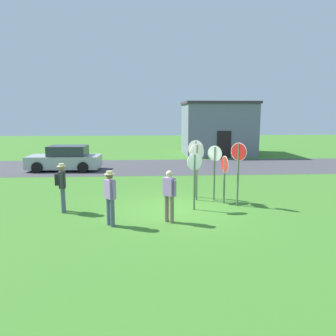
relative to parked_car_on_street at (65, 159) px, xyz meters
name	(u,v)px	position (x,y,z in m)	size (l,w,h in m)	color
ground_plane	(174,210)	(6.00, -8.81, -0.69)	(80.00, 80.00, 0.00)	#3D7528
street_asphalt	(163,167)	(6.00, 1.01, -0.68)	(60.00, 6.40, 0.01)	#424247
building_background	(217,128)	(10.93, 7.61, 1.51)	(5.79, 5.49, 4.38)	slate
parked_car_on_street	(65,159)	(0.00, 0.00, 0.00)	(4.36, 2.14, 1.51)	#A5A8AD
stop_sign_rear_right	(215,164)	(7.70, -7.54, 0.78)	(0.49, 0.40, 2.21)	#51664C
stop_sign_leaning_left	(196,159)	(7.03, -6.98, 0.93)	(0.58, 0.45, 2.38)	#51664C
stop_sign_nearest	(197,162)	(7.00, -7.47, 0.88)	(0.63, 0.40, 2.30)	#51664C
stop_sign_low_front	(194,172)	(6.73, -8.79, 0.70)	(0.57, 0.26, 2.08)	#51664C
stop_sign_far_back	(238,164)	(8.43, -8.37, 0.93)	(0.47, 0.51, 2.40)	#51664C
stop_sign_tallest	(225,172)	(8.01, -7.98, 0.56)	(0.14, 0.64, 1.86)	#51664C
person_in_blue	(62,184)	(2.03, -8.79, 0.32)	(0.42, 0.56, 1.74)	#4C5670
person_holding_notes	(110,195)	(3.90, -10.37, 0.30)	(0.39, 0.47, 1.74)	#4C5670
person_in_dark_shirt	(169,193)	(5.74, -10.13, 0.26)	(0.43, 0.43, 1.69)	#7A6B56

